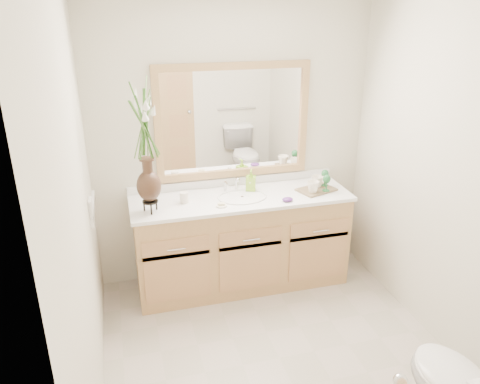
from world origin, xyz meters
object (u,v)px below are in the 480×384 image
object	(u,v)px
flower_vase	(145,135)
tumbler	(184,197)
tray	(316,190)
soap_bottle	(251,181)

from	to	relation	value
flower_vase	tumbler	world-z (taller)	flower_vase
flower_vase	tray	distance (m)	1.54
flower_vase	tray	bearing A→B (deg)	2.82
tumbler	flower_vase	bearing A→B (deg)	-157.92
flower_vase	tray	world-z (taller)	flower_vase
flower_vase	soap_bottle	world-z (taller)	flower_vase
tumbler	tray	distance (m)	1.14
tumbler	tray	xyz separation A→B (m)	(1.14, -0.04, -0.04)
soap_bottle	tray	bearing A→B (deg)	4.15
soap_bottle	tray	distance (m)	0.57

